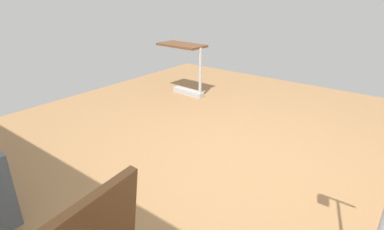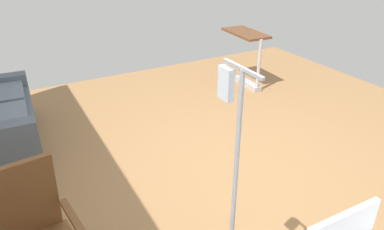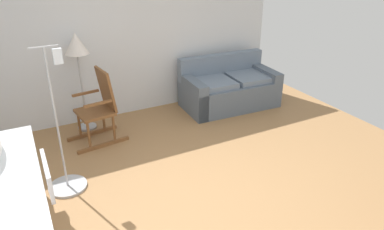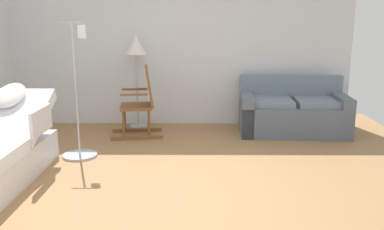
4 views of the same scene
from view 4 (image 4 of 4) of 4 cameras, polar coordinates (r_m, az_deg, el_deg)
ground_plane at (r=4.43m, az=-2.96°, el=-9.73°), size 6.72×6.72×0.00m
back_wall at (r=6.78m, az=-1.81°, el=10.06°), size 5.58×0.10×2.70m
couch at (r=6.51m, az=13.73°, el=0.27°), size 1.64×0.93×0.85m
rocking_chair at (r=6.16m, az=-7.05°, el=1.69°), size 0.81×0.56×1.05m
floor_lamp at (r=6.54m, az=-7.75°, el=8.77°), size 0.34×0.34×1.48m
iv_pole at (r=5.43m, az=-15.31°, el=-3.04°), size 0.44×0.44×1.69m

